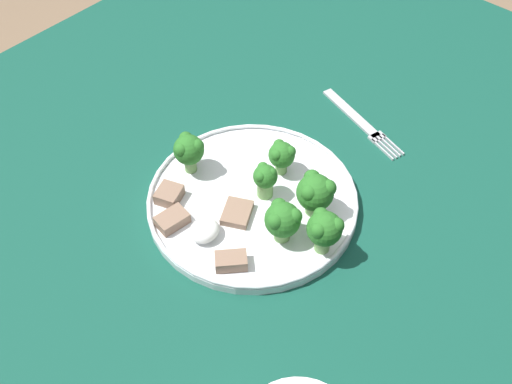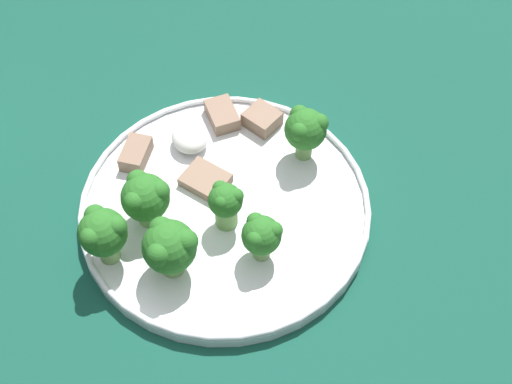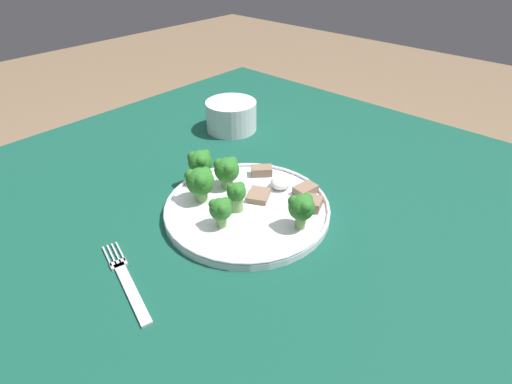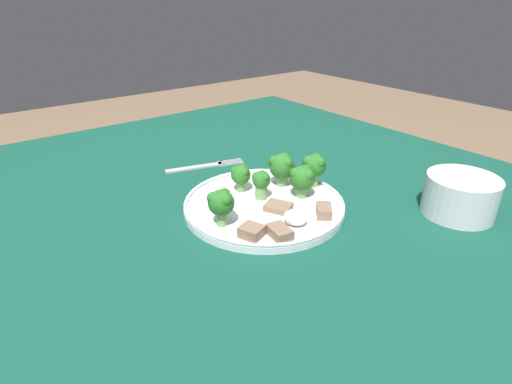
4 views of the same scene
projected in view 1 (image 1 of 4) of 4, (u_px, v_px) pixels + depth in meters
table at (277, 228)px, 0.89m from camera, size 1.27×1.13×0.70m
dinner_plate at (252, 200)px, 0.81m from camera, size 0.29×0.29×0.02m
fork at (360, 122)px, 0.92m from camera, size 0.07×0.17×0.00m
broccoli_floret_near_rim_left at (265, 178)px, 0.79m from camera, size 0.03×0.03×0.05m
broccoli_floret_center_left at (325, 229)px, 0.72m from camera, size 0.05×0.04×0.06m
broccoli_floret_back_left at (316, 192)px, 0.77m from camera, size 0.05×0.05×0.06m
broccoli_floret_front_left at (282, 155)px, 0.82m from camera, size 0.04×0.04×0.05m
broccoli_floret_center_back at (283, 219)px, 0.74m from camera, size 0.05×0.05×0.06m
broccoli_floret_mid_cluster at (189, 150)px, 0.81m from camera, size 0.04×0.04×0.06m
meat_slice_front_slice at (237, 213)px, 0.79m from camera, size 0.05×0.05×0.01m
meat_slice_middle_slice at (172, 220)px, 0.78m from camera, size 0.04×0.03×0.02m
meat_slice_rear_slice at (169, 195)px, 0.80m from camera, size 0.04×0.04×0.02m
meat_slice_edge_slice at (231, 261)px, 0.73m from camera, size 0.05×0.04×0.02m
sauce_dollop at (204, 230)px, 0.76m from camera, size 0.04×0.04×0.02m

